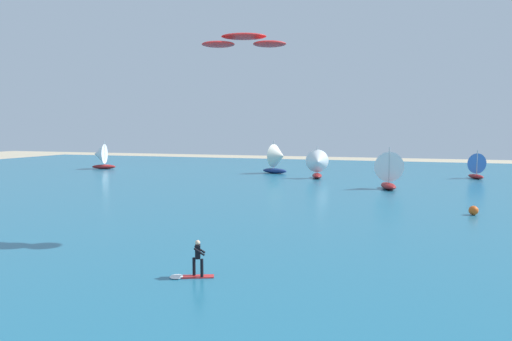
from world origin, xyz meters
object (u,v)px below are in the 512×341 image
at_px(sailboat_mid_right, 317,164).
at_px(marker_buoy, 474,210).
at_px(sailboat_heeled_over, 474,165).
at_px(sailboat_anchored_offshore, 278,159).
at_px(kitesurfer, 194,264).
at_px(kite, 244,41).
at_px(sailboat_mid_left, 387,170).
at_px(sailboat_center_horizon, 100,156).

bearing_deg(sailboat_mid_right, marker_buoy, -53.91).
height_order(sailboat_heeled_over, sailboat_anchored_offshore, sailboat_anchored_offshore).
height_order(kitesurfer, marker_buoy, kitesurfer).
bearing_deg(marker_buoy, sailboat_mid_right, 126.09).
bearing_deg(sailboat_mid_right, kite, -85.68).
xyz_separation_m(kitesurfer, sailboat_mid_left, (6.26, 35.43, 1.50)).
relative_size(kite, marker_buoy, 7.19).
height_order(sailboat_center_horizon, sailboat_anchored_offshore, sailboat_anchored_offshore).
xyz_separation_m(sailboat_anchored_offshore, marker_buoy, (23.53, -28.03, -1.86)).
relative_size(sailboat_center_horizon, sailboat_mid_right, 1.07).
bearing_deg(kite, marker_buoy, 42.97).
bearing_deg(kitesurfer, kite, 93.17).
relative_size(kite, sailboat_mid_right, 1.20).
height_order(sailboat_center_horizon, sailboat_mid_left, sailboat_center_horizon).
relative_size(kite, sailboat_mid_left, 1.12).
xyz_separation_m(kitesurfer, kite, (-0.43, 7.75, 11.02)).
height_order(sailboat_center_horizon, sailboat_mid_right, sailboat_center_horizon).
relative_size(sailboat_heeled_over, sailboat_mid_left, 0.82).
height_order(kitesurfer, sailboat_center_horizon, sailboat_center_horizon).
relative_size(sailboat_heeled_over, marker_buoy, 5.28).
relative_size(kitesurfer, sailboat_anchored_offshore, 0.42).
height_order(sailboat_heeled_over, marker_buoy, sailboat_heeled_over).
distance_m(sailboat_heeled_over, marker_buoy, 29.94).
xyz_separation_m(sailboat_anchored_offshore, sailboat_mid_right, (6.92, -5.24, -0.25)).
relative_size(sailboat_anchored_offshore, sailboat_mid_right, 1.13).
bearing_deg(sailboat_heeled_over, marker_buoy, -95.95).
bearing_deg(marker_buoy, sailboat_anchored_offshore, 130.01).
distance_m(kite, sailboat_mid_right, 37.13).
bearing_deg(marker_buoy, kite, -137.03).
xyz_separation_m(kite, sailboat_center_horizon, (-39.59, 39.65, -9.52)).
xyz_separation_m(kite, sailboat_heeled_over, (17.01, 42.70, -9.90)).
relative_size(kite, sailboat_heeled_over, 1.36).
bearing_deg(sailboat_heeled_over, sailboat_mid_right, -160.56).
relative_size(kitesurfer, sailboat_center_horizon, 0.44).
xyz_separation_m(sailboat_center_horizon, sailboat_anchored_offshore, (29.97, 1.34, 0.12)).
bearing_deg(kitesurfer, sailboat_anchored_offshore, 101.65).
height_order(kitesurfer, sailboat_anchored_offshore, sailboat_anchored_offshore).
bearing_deg(kite, sailboat_heeled_over, 68.28).
height_order(kite, sailboat_anchored_offshore, kite).
bearing_deg(sailboat_center_horizon, marker_buoy, -26.52).
bearing_deg(sailboat_mid_left, sailboat_mid_right, 139.34).
distance_m(kite, sailboat_anchored_offshore, 43.14).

